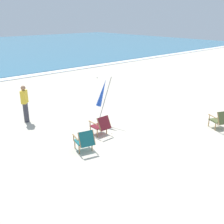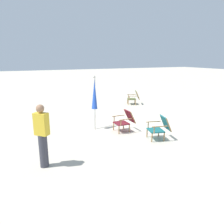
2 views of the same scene
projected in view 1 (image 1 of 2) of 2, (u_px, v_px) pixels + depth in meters
The scene contains 7 objects.
ground_plane at pixel (150, 135), 10.24m from camera, with size 80.00×80.00×0.00m, color beige.
surf_band at pixel (15, 78), 19.61m from camera, with size 80.00×1.10×0.06m, color white.
beach_chair_back_right at pixel (85, 140), 8.85m from camera, with size 0.73×0.83×0.80m.
beach_chair_far_center at pixel (220, 119), 10.63m from camera, with size 0.81×0.88×0.81m.
beach_chair_mid_center at pixel (101, 125), 10.10m from camera, with size 0.60×0.74×0.79m.
umbrella_furled_blue at pixel (102, 93), 10.94m from camera, with size 0.70×0.42×2.04m.
person_near_chairs at pixel (25, 104), 11.23m from camera, with size 0.38×0.38×1.63m.
Camera 1 is at (-7.26, -6.00, 4.38)m, focal length 42.00 mm.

